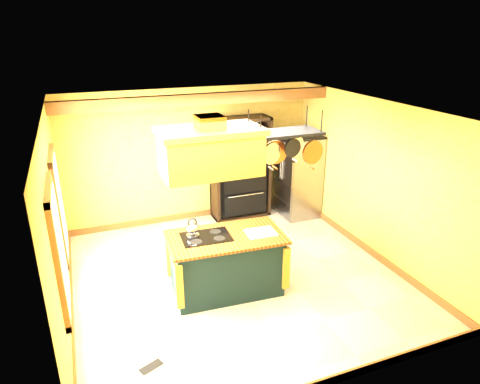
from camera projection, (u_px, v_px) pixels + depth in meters
floor at (236, 276)px, 6.92m from camera, size 5.00×5.00×0.00m
ceiling at (235, 109)px, 5.94m from camera, size 5.00×5.00×0.00m
wall_back at (191, 156)px, 8.60m from camera, size 5.00×0.02×2.70m
wall_front at (325, 287)px, 4.26m from camera, size 5.00×0.02×2.70m
wall_left at (57, 225)px, 5.58m from camera, size 0.02×5.00×2.70m
wall_right at (372, 179)px, 7.28m from camera, size 0.02×5.00×2.70m
ceiling_beam at (201, 99)px, 7.46m from camera, size 5.00×0.15×0.20m
window_near at (59, 249)px, 4.88m from camera, size 0.06×1.06×1.56m
window_far at (59, 205)px, 6.09m from camera, size 0.06×1.06×1.56m
kitchen_island at (226, 263)px, 6.40m from camera, size 1.76×1.05×1.11m
range_hood at (210, 150)px, 5.70m from camera, size 1.39×0.79×0.80m
pot_rack at (285, 141)px, 6.07m from camera, size 1.14×0.52×0.80m
refrigerator at (298, 177)px, 8.97m from camera, size 0.74×0.87×1.71m
hutch at (240, 178)px, 8.92m from camera, size 1.19×0.54×2.11m
floor_register at (151, 367)px, 5.07m from camera, size 0.30×0.22×0.01m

